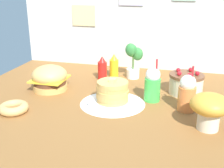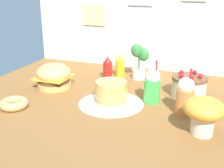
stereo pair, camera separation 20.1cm
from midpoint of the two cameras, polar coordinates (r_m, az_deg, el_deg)
The scene contains 13 objects.
ground_plane at distance 2.01m, azimuth 1.34°, elevation -3.71°, with size 2.13×1.78×0.02m, color brown.
back_wall at distance 2.71m, azimuth 7.88°, elevation 12.98°, with size 2.13×0.04×0.95m.
doily_mat at distance 1.96m, azimuth 2.75°, elevation -3.97°, with size 0.45×0.45×0.00m, color white.
burger at distance 2.26m, azimuth -9.09°, elevation 1.52°, with size 0.27×0.27×0.19m.
pancake_stack at distance 1.93m, azimuth 2.77°, elevation -2.02°, with size 0.34×0.34×0.18m.
layer_cake at distance 2.15m, azimuth 17.76°, elevation -0.50°, with size 0.25×0.25×0.18m.
ketchup_bottle at distance 2.42m, azimuth 1.50°, elevation 3.08°, with size 0.08×0.08×0.20m.
mustard_bottle at distance 2.49m, azimuth 3.94°, elevation 3.50°, with size 0.08×0.08×0.20m.
cream_soda_cup at distance 1.97m, azimuth 10.97°, elevation -0.45°, with size 0.11×0.11×0.30m.
orange_float_cup at distance 1.85m, azimuth 17.46°, elevation -2.40°, with size 0.11×0.11×0.30m.
donut_pink_glaze at distance 1.96m, azimuth -16.32°, elevation -3.80°, with size 0.19×0.19×0.06m.
potted_plant at distance 2.44m, azimuth 7.82°, elevation 4.74°, with size 0.14×0.12×0.31m.
mushroom_stool at distance 1.64m, azimuth 21.26°, elevation -5.31°, with size 0.22×0.22×0.21m.
Camera 2 is at (0.71, -1.70, 0.79)m, focal length 45.71 mm.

